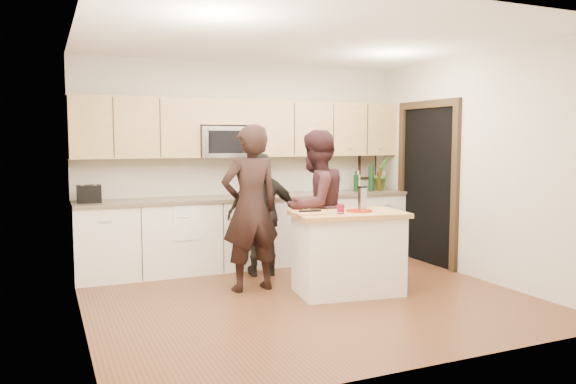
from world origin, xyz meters
name	(u,v)px	position (x,y,z in m)	size (l,w,h in m)	color
floor	(308,298)	(0.00, 0.00, 0.00)	(4.50, 4.50, 0.00)	brown
room_shell	(308,135)	(0.00, 0.00, 1.73)	(4.52, 4.02, 2.71)	#BDB5A1
back_cabinetry	(253,230)	(0.00, 1.69, 0.47)	(4.50, 0.66, 0.94)	white
upper_cabinetry	(251,127)	(0.03, 1.83, 1.84)	(4.50, 0.33, 0.75)	tan
microwave	(227,142)	(-0.31, 1.80, 1.65)	(0.76, 0.41, 0.40)	silver
doorway	(427,178)	(2.23, 0.90, 1.16)	(0.06, 1.25, 2.20)	black
framed_picture	(367,166)	(1.95, 1.98, 1.28)	(0.30, 0.03, 0.38)	black
dish_towel	(185,211)	(-0.95, 1.50, 0.80)	(0.34, 0.60, 0.48)	white
island	(348,252)	(0.49, -0.01, 0.45)	(1.29, 0.86, 0.90)	white
red_plate	(359,211)	(0.60, -0.04, 0.91)	(0.28, 0.28, 0.02)	maroon
box_grater	(362,197)	(0.68, 0.03, 1.05)	(0.09, 0.07, 0.25)	silver
drink_glass	(341,209)	(0.32, -0.12, 0.95)	(0.08, 0.08, 0.10)	maroon
cutting_board	(310,214)	(0.00, -0.06, 0.91)	(0.29, 0.17, 0.02)	tan
tongs	(310,211)	(0.04, 0.02, 0.93)	(0.24, 0.03, 0.02)	black
knife	(333,213)	(0.21, -0.17, 0.92)	(0.21, 0.02, 0.01)	silver
toaster	(89,194)	(-2.05, 1.67, 1.04)	(0.27, 0.22, 0.21)	black
bottle_cluster	(371,179)	(1.83, 1.68, 1.12)	(0.62, 0.28, 0.42)	black
orchid	(380,174)	(2.01, 1.72, 1.18)	(0.26, 0.21, 0.48)	#3C742E
woman_left	(250,208)	(-0.45, 0.54, 0.92)	(0.67, 0.44, 1.85)	black
woman_center	(316,207)	(0.36, 0.54, 0.89)	(0.87, 0.68, 1.79)	black
woman_right	(263,215)	(-0.06, 1.13, 0.76)	(0.89, 0.37, 1.52)	black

